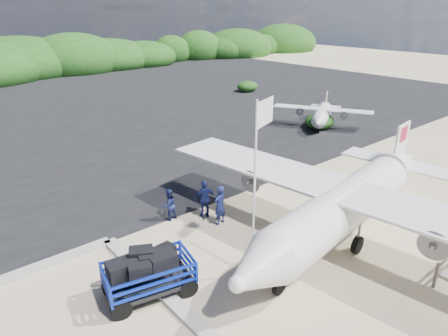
# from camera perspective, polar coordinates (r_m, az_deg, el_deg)

# --- Properties ---
(ground) EXTENTS (160.00, 160.00, 0.00)m
(ground) POSITION_cam_1_polar(r_m,az_deg,el_deg) (16.28, 6.68, -12.32)
(ground) COLOR beige
(asphalt_apron) EXTENTS (90.00, 50.00, 0.04)m
(asphalt_apron) POSITION_cam_1_polar(r_m,az_deg,el_deg) (41.34, -25.05, 7.13)
(asphalt_apron) COLOR #B2B2B2
(asphalt_apron) RESTS_ON ground
(baggage_cart) EXTENTS (3.48, 2.44, 1.58)m
(baggage_cart) POSITION_cam_1_polar(r_m,az_deg,el_deg) (14.52, -10.43, -17.42)
(baggage_cart) COLOR #0C27B5
(baggage_cart) RESTS_ON ground
(flagpole) EXTENTS (1.42, 0.98, 6.54)m
(flagpole) POSITION_cam_1_polar(r_m,az_deg,el_deg) (15.11, 3.97, -15.26)
(flagpole) COLOR white
(flagpole) RESTS_ON ground
(signboard) EXTENTS (1.67, 0.53, 1.39)m
(signboard) POSITION_cam_1_polar(r_m,az_deg,el_deg) (16.23, 9.58, -12.62)
(signboard) COLOR #5B331A
(signboard) RESTS_ON ground
(crew_a) EXTENTS (0.75, 0.57, 1.86)m
(crew_a) POSITION_cam_1_polar(r_m,az_deg,el_deg) (17.87, -0.62, -5.34)
(crew_a) COLOR navy
(crew_a) RESTS_ON ground
(crew_b) EXTENTS (0.76, 0.60, 1.51)m
(crew_b) POSITION_cam_1_polar(r_m,az_deg,el_deg) (18.47, -7.88, -5.22)
(crew_b) COLOR navy
(crew_b) RESTS_ON ground
(crew_c) EXTENTS (1.17, 0.83, 1.84)m
(crew_c) POSITION_cam_1_polar(r_m,az_deg,el_deg) (18.49, -2.75, -4.43)
(crew_c) COLOR navy
(crew_c) RESTS_ON ground
(aircraft_large) EXTENTS (18.97, 18.97, 5.06)m
(aircraft_large) POSITION_cam_1_polar(r_m,az_deg,el_deg) (35.99, -4.07, 7.20)
(aircraft_large) COLOR #B2B2B2
(aircraft_large) RESTS_ON ground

